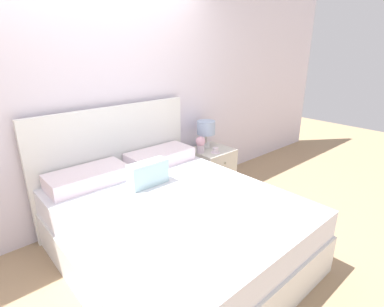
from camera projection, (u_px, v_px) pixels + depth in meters
The scene contains 7 objects.
ground_plane at pixel (120, 212), 3.44m from camera, with size 12.00×12.00×0.00m, color tan.
wall_back at pixel (106, 98), 3.04m from camera, with size 8.00×0.06×2.60m.
bed at pixel (170, 223), 2.67m from camera, with size 1.76×2.05×1.22m.
nightstand at pixel (211, 169), 3.93m from camera, with size 0.49×0.49×0.55m.
table_lamp at pixel (206, 129), 3.82m from camera, with size 0.23×0.23×0.35m.
flower_vase at pixel (201, 144), 3.68m from camera, with size 0.12×0.12×0.21m.
teacup at pixel (215, 150), 3.70m from camera, with size 0.12×0.12×0.07m.
Camera 1 is at (-1.38, -2.79, 1.80)m, focal length 28.00 mm.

